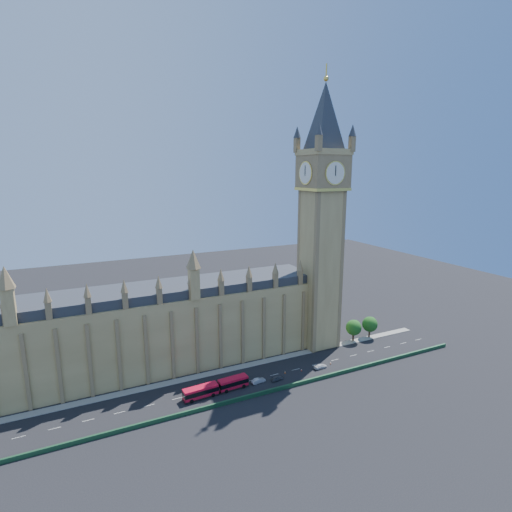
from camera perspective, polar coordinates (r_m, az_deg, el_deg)
name	(u,v)px	position (r m, az deg, el deg)	size (l,w,h in m)	color
ground	(240,383)	(130.51, -2.24, -17.67)	(400.00, 400.00, 0.00)	black
palace_westminster	(143,330)	(137.48, -15.82, -10.12)	(120.00, 20.00, 28.00)	#9E824C
elizabeth_tower	(322,200)	(144.51, 9.40, 7.87)	(20.59, 20.59, 105.00)	#9E824C
bridge_parapet	(253,396)	(123.12, -0.48, -19.32)	(160.00, 0.60, 1.20)	#1E4C2D
kerb_north	(229,369)	(138.18, -3.86, -15.86)	(160.00, 3.00, 0.16)	gray
tree_east_near	(354,327)	(160.96, 13.83, -9.83)	(6.00, 6.00, 8.50)	#382619
tree_east_far	(370,324)	(165.89, 16.00, -9.29)	(6.00, 6.00, 8.50)	#382619
red_bus	(216,388)	(125.05, -5.70, -18.20)	(20.39, 4.29, 3.44)	red
car_grey	(277,378)	(131.61, 3.01, -17.06)	(1.63, 4.06, 1.38)	#46484E
car_silver	(259,381)	(130.19, 0.36, -17.36)	(1.58, 4.54, 1.50)	#A4A6AC
car_white	(321,366)	(140.11, 9.21, -15.30)	(1.91, 4.71, 1.37)	silver
cone_a	(321,368)	(139.78, 9.30, -15.54)	(0.41, 0.41, 0.65)	black
cone_b	(285,372)	(135.94, 4.16, -16.23)	(0.55, 0.55, 0.69)	black
cone_c	(301,370)	(137.78, 6.51, -15.88)	(0.43, 0.43, 0.65)	black
cone_d	(331,363)	(143.44, 10.60, -14.82)	(0.51, 0.51, 0.72)	black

